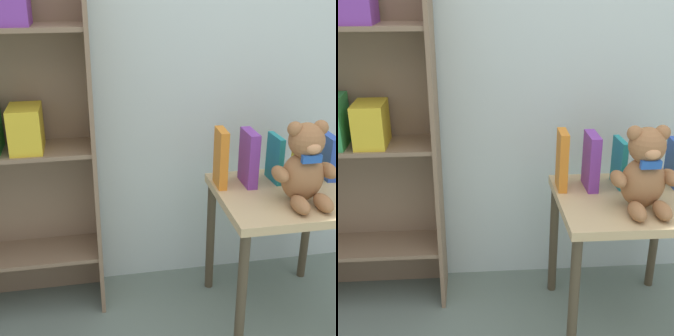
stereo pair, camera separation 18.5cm
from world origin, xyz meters
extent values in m
cube|color=silver|center=(0.00, 1.39, 1.25)|extent=(4.80, 0.06, 2.50)
cube|color=#7F664C|center=(-0.70, 1.21, 0.76)|extent=(0.02, 0.26, 1.53)
cube|color=#7F664C|center=(-1.05, 1.33, 0.76)|extent=(0.71, 0.02, 1.53)
cube|color=#7F664C|center=(-1.05, 1.21, 0.28)|extent=(0.67, 0.24, 0.02)
cube|color=#7F664C|center=(-1.05, 1.21, 0.76)|extent=(0.67, 0.24, 0.02)
cube|color=purple|center=(-0.96, 1.20, 1.34)|extent=(0.13, 0.18, 0.16)
cube|color=gold|center=(-0.96, 1.20, 0.86)|extent=(0.13, 0.18, 0.18)
cube|color=tan|center=(0.07, 0.96, 0.58)|extent=(0.55, 0.52, 0.04)
cylinder|color=#453A29|center=(-0.18, 0.73, 0.28)|extent=(0.04, 0.04, 0.56)
cylinder|color=#453A29|center=(-0.18, 1.19, 0.28)|extent=(0.04, 0.04, 0.56)
cylinder|color=#453A29|center=(0.32, 1.19, 0.28)|extent=(0.04, 0.04, 0.56)
ellipsoid|color=#99663D|center=(0.10, 0.89, 0.70)|extent=(0.17, 0.13, 0.20)
sphere|color=#99663D|center=(0.10, 0.89, 0.85)|extent=(0.14, 0.14, 0.14)
sphere|color=#99663D|center=(0.05, 0.89, 0.90)|extent=(0.06, 0.06, 0.06)
sphere|color=#99663D|center=(0.15, 0.89, 0.90)|extent=(0.06, 0.06, 0.06)
ellipsoid|color=tan|center=(0.10, 0.83, 0.84)|extent=(0.06, 0.04, 0.04)
ellipsoid|color=#99663D|center=(0.00, 0.87, 0.73)|extent=(0.06, 0.11, 0.06)
ellipsoid|color=#99663D|center=(0.20, 0.87, 0.73)|extent=(0.06, 0.11, 0.06)
ellipsoid|color=#99663D|center=(0.05, 0.79, 0.63)|extent=(0.06, 0.12, 0.06)
ellipsoid|color=#99663D|center=(0.15, 0.79, 0.63)|extent=(0.06, 0.12, 0.06)
cube|color=#2356B2|center=(0.10, 0.84, 0.80)|extent=(0.08, 0.02, 0.03)
cube|color=orange|center=(-0.18, 1.08, 0.73)|extent=(0.04, 0.12, 0.25)
cube|color=purple|center=(-0.05, 1.08, 0.72)|extent=(0.04, 0.14, 0.24)
cube|color=teal|center=(0.07, 1.09, 0.70)|extent=(0.03, 0.13, 0.21)
cube|color=gold|center=(0.19, 1.09, 0.70)|extent=(0.02, 0.15, 0.20)
cube|color=#2D51B7|center=(0.32, 1.09, 0.70)|extent=(0.05, 0.14, 0.19)
camera|label=1|loc=(-0.72, -0.67, 1.44)|focal=50.00mm
camera|label=2|loc=(-0.54, -0.70, 1.44)|focal=50.00mm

